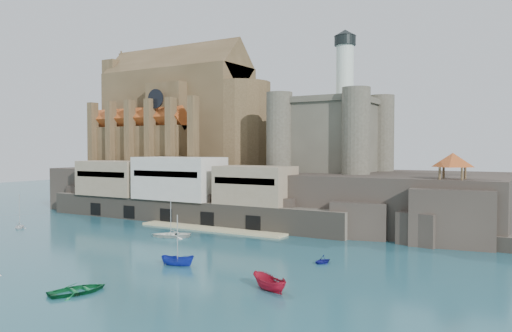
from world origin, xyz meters
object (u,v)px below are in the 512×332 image
object	(u,v)px
church	(182,119)
boat_2	(178,265)
pavilion	(453,162)
castle_keep	(332,131)

from	to	relation	value
church	boat_2	xyz separation A→B (m)	(38.88, -48.72, -22.13)
church	pavilion	bearing A→B (deg)	-13.48
pavilion	boat_2	world-z (taller)	pavilion
castle_keep	pavilion	world-z (taller)	castle_keep
castle_keep	pavilion	distance (m)	30.50
pavilion	boat_2	bearing A→B (deg)	-129.66
church	boat_2	bearing A→B (deg)	-51.41
church	pavilion	xyz separation A→B (m)	(66.13, -15.85, -9.40)
castle_keep	pavilion	size ratio (longest dim) A/B	4.58
church	pavilion	distance (m)	68.65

